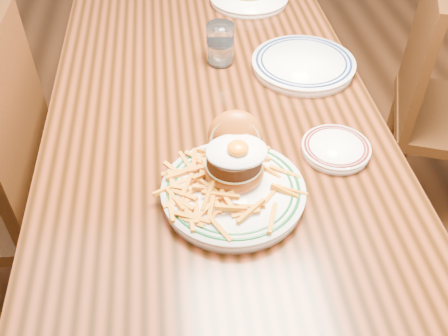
{
  "coord_description": "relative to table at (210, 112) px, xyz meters",
  "views": [
    {
      "loc": [
        -0.09,
        -1.14,
        1.53
      ],
      "look_at": [
        -0.01,
        -0.41,
        0.82
      ],
      "focal_mm": 40.0,
      "sensor_mm": 36.0,
      "label": 1
    }
  ],
  "objects": [
    {
      "name": "water_glass",
      "position": [
        0.04,
        0.12,
        0.14
      ],
      "size": [
        0.08,
        0.08,
        0.12
      ],
      "color": "white",
      "rests_on": "table"
    },
    {
      "name": "floor",
      "position": [
        0.0,
        0.0,
        -0.66
      ],
      "size": [
        6.0,
        6.0,
        0.0
      ],
      "primitive_type": "plane",
      "color": "black",
      "rests_on": "ground"
    },
    {
      "name": "side_plate",
      "position": [
        0.27,
        -0.31,
        0.1
      ],
      "size": [
        0.16,
        0.16,
        0.02
      ],
      "rotation": [
        0.0,
        0.0,
        -0.17
      ],
      "color": "white",
      "rests_on": "table"
    },
    {
      "name": "chair_right",
      "position": [
        0.83,
        0.18,
        -0.17
      ],
      "size": [
        0.55,
        0.55,
        0.91
      ],
      "rotation": [
        0.0,
        0.0,
        2.78
      ],
      "color": "#411F0D",
      "rests_on": "floor"
    },
    {
      "name": "table",
      "position": [
        0.0,
        0.0,
        0.0
      ],
      "size": [
        0.85,
        1.6,
        0.75
      ],
      "color": "black",
      "rests_on": "floor"
    },
    {
      "name": "rear_plate",
      "position": [
        0.27,
        0.05,
        0.11
      ],
      "size": [
        0.29,
        0.29,
        0.03
      ],
      "rotation": [
        0.0,
        0.0,
        0.35
      ],
      "color": "white",
      "rests_on": "table"
    },
    {
      "name": "main_plate",
      "position": [
        0.01,
        -0.41,
        0.13
      ],
      "size": [
        0.3,
        0.32,
        0.15
      ],
      "rotation": [
        0.0,
        0.0,
        -0.17
      ],
      "color": "white",
      "rests_on": "table"
    }
  ]
}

